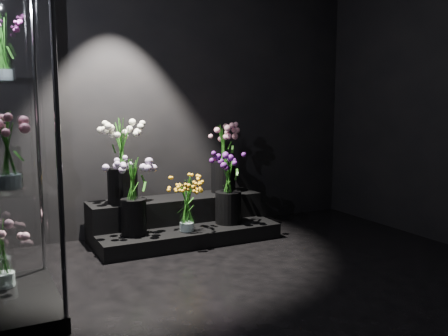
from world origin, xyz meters
TOP-DOWN VIEW (x-y plane):
  - floor at (0.00, 0.00)m, footprint 4.00×4.00m
  - wall_back at (0.00, 2.00)m, footprint 4.00×0.00m
  - display_riser at (-0.11, 1.66)m, footprint 1.69×0.75m
  - display_case at (-1.69, 0.57)m, footprint 0.57×0.96m
  - bouquet_orange_bells at (-0.16, 1.36)m, footprint 0.34×0.34m
  - bouquet_lilac at (-0.62, 1.46)m, footprint 0.44×0.44m
  - bouquet_purple at (0.31, 1.46)m, footprint 0.37×0.37m
  - bouquet_cream_roses at (-0.64, 1.74)m, footprint 0.38×0.38m
  - bouquet_pink_roses at (0.43, 1.80)m, footprint 0.44×0.44m
  - bouquet_case_pink at (-1.67, 0.36)m, footprint 0.34×0.34m
  - bouquet_case_magenta at (-1.65, 0.76)m, footprint 0.24×0.24m
  - bouquet_case_base_pink at (-1.71, 0.77)m, footprint 0.35×0.35m

SIDE VIEW (x-z plane):
  - floor at x=0.00m, z-range 0.00..0.00m
  - display_riser at x=-0.11m, z-range -0.03..0.34m
  - bouquet_case_base_pink at x=-1.71m, z-range 0.11..0.56m
  - bouquet_orange_bells at x=-0.16m, z-range 0.15..0.65m
  - bouquet_purple at x=0.31m, z-range 0.17..0.87m
  - bouquet_lilac at x=-0.62m, z-range 0.21..0.89m
  - bouquet_pink_roses at x=0.43m, z-range 0.42..1.11m
  - bouquet_cream_roses at x=-0.64m, z-range 0.42..1.19m
  - bouquet_case_pink at x=-1.67m, z-range 0.83..1.27m
  - display_case at x=-1.69m, z-range 0.00..2.10m
  - wall_back at x=0.00m, z-range -0.60..3.40m
  - bouquet_case_magenta at x=-1.65m, z-range 1.45..1.82m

